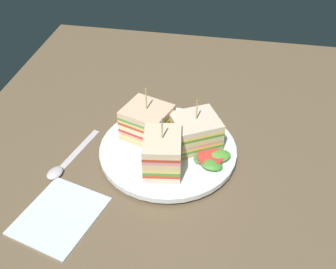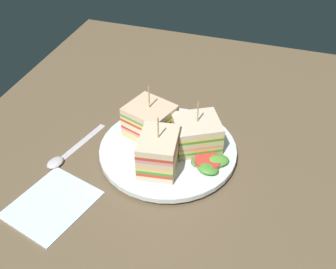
{
  "view_description": "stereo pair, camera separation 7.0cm",
  "coord_description": "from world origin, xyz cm",
  "px_view_note": "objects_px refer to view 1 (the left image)",
  "views": [
    {
      "loc": [
        52.89,
        9.82,
        49.51
      ],
      "look_at": [
        0.0,
        0.0,
        4.76
      ],
      "focal_mm": 43.48,
      "sensor_mm": 36.0,
      "label": 1
    },
    {
      "loc": [
        51.17,
        16.59,
        49.51
      ],
      "look_at": [
        0.0,
        0.0,
        4.76
      ],
      "focal_mm": 43.48,
      "sensor_mm": 36.0,
      "label": 2
    }
  ],
  "objects_px": {
    "sandwich_wedge_0": "(161,153)",
    "spoon": "(63,165)",
    "sandwich_wedge_1": "(195,131)",
    "sandwich_wedge_2": "(147,123)",
    "napkin": "(59,215)",
    "plate": "(168,150)"
  },
  "relations": [
    {
      "from": "sandwich_wedge_0",
      "to": "spoon",
      "type": "xyz_separation_m",
      "value": [
        0.01,
        -0.17,
        -0.05
      ]
    },
    {
      "from": "sandwich_wedge_1",
      "to": "sandwich_wedge_2",
      "type": "height_order",
      "value": "sandwich_wedge_2"
    },
    {
      "from": "sandwich_wedge_0",
      "to": "napkin",
      "type": "relative_size",
      "value": 0.8
    },
    {
      "from": "napkin",
      "to": "sandwich_wedge_0",
      "type": "bearing_deg",
      "value": 130.86
    },
    {
      "from": "sandwich_wedge_1",
      "to": "sandwich_wedge_2",
      "type": "distance_m",
      "value": 0.09
    },
    {
      "from": "plate",
      "to": "spoon",
      "type": "height_order",
      "value": "plate"
    },
    {
      "from": "sandwich_wedge_1",
      "to": "sandwich_wedge_2",
      "type": "bearing_deg",
      "value": -31.98
    },
    {
      "from": "sandwich_wedge_2",
      "to": "napkin",
      "type": "xyz_separation_m",
      "value": [
        0.19,
        -0.1,
        -0.05
      ]
    },
    {
      "from": "sandwich_wedge_2",
      "to": "spoon",
      "type": "xyz_separation_m",
      "value": [
        0.09,
        -0.13,
        -0.04
      ]
    },
    {
      "from": "spoon",
      "to": "sandwich_wedge_2",
      "type": "bearing_deg",
      "value": 138.48
    },
    {
      "from": "spoon",
      "to": "napkin",
      "type": "bearing_deg",
      "value": 33.27
    },
    {
      "from": "sandwich_wedge_0",
      "to": "napkin",
      "type": "xyz_separation_m",
      "value": [
        0.12,
        -0.14,
        -0.05
      ]
    },
    {
      "from": "plate",
      "to": "sandwich_wedge_0",
      "type": "xyz_separation_m",
      "value": [
        0.05,
        -0.0,
        0.04
      ]
    },
    {
      "from": "plate",
      "to": "sandwich_wedge_0",
      "type": "bearing_deg",
      "value": -3.33
    },
    {
      "from": "plate",
      "to": "napkin",
      "type": "relative_size",
      "value": 1.9
    },
    {
      "from": "sandwich_wedge_1",
      "to": "napkin",
      "type": "bearing_deg",
      "value": 16.82
    },
    {
      "from": "sandwich_wedge_1",
      "to": "spoon",
      "type": "relative_size",
      "value": 0.7
    },
    {
      "from": "sandwich_wedge_0",
      "to": "sandwich_wedge_2",
      "type": "distance_m",
      "value": 0.09
    },
    {
      "from": "napkin",
      "to": "plate",
      "type": "bearing_deg",
      "value": 140.32
    },
    {
      "from": "sandwich_wedge_1",
      "to": "plate",
      "type": "bearing_deg",
      "value": -3.37
    },
    {
      "from": "sandwich_wedge_2",
      "to": "spoon",
      "type": "relative_size",
      "value": 0.7
    },
    {
      "from": "plate",
      "to": "spoon",
      "type": "bearing_deg",
      "value": -70.04
    }
  ]
}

